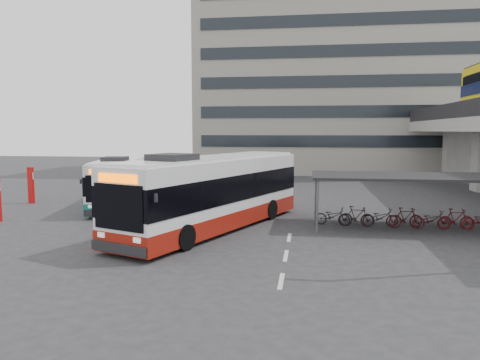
# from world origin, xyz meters

# --- Properties ---
(ground) EXTENTS (120.00, 120.00, 0.00)m
(ground) POSITION_xyz_m (0.00, 0.00, 0.00)
(ground) COLOR #28282B
(ground) RESTS_ON ground
(bike_shelter) EXTENTS (10.00, 4.00, 2.54)m
(bike_shelter) POSITION_xyz_m (8.47, 3.00, 1.30)
(bike_shelter) COLOR #595B60
(bike_shelter) RESTS_ON ground
(office_block) EXTENTS (30.00, 15.00, 25.00)m
(office_block) POSITION_xyz_m (6.00, 36.00, 12.50)
(office_block) COLOR gray
(office_block) RESTS_ON ground
(road_markings) EXTENTS (0.15, 7.60, 0.01)m
(road_markings) POSITION_xyz_m (2.50, -3.00, 0.01)
(road_markings) COLOR beige
(road_markings) RESTS_ON ground
(bus_main) EXTENTS (7.15, 12.62, 3.70)m
(bus_main) POSITION_xyz_m (-1.11, 1.35, 1.72)
(bus_main) COLOR white
(bus_main) RESTS_ON ground
(bus_teal) EXTENTS (4.40, 10.94, 3.16)m
(bus_teal) POSITION_xyz_m (-8.26, 8.00, 1.47)
(bus_teal) COLOR white
(bus_teal) RESTS_ON ground
(pedestrian) EXTENTS (0.48, 0.71, 1.88)m
(pedestrian) POSITION_xyz_m (-2.42, -2.36, 0.94)
(pedestrian) COLOR black
(pedestrian) RESTS_ON ground
(sign_totem_north) EXTENTS (0.49, 0.30, 2.33)m
(sign_totem_north) POSITION_xyz_m (-14.39, 7.49, 1.21)
(sign_totem_north) COLOR #B30B0B
(sign_totem_north) RESTS_ON ground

